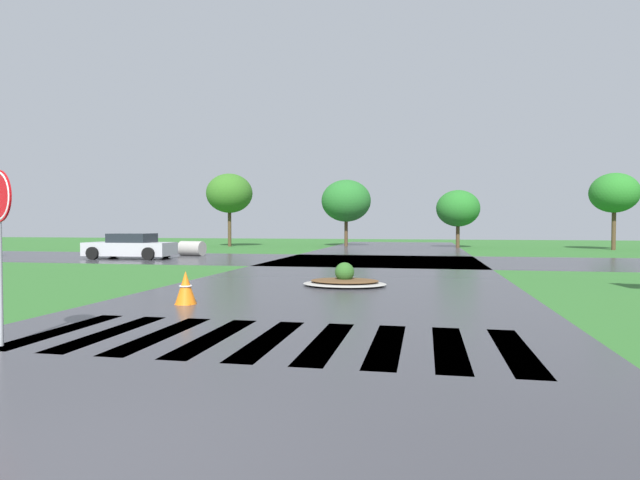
# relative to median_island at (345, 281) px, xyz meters

# --- Properties ---
(asphalt_roadway) EXTENTS (9.88, 80.00, 0.01)m
(asphalt_roadway) POSITION_rel_median_island_xyz_m (-0.08, -1.96, -0.14)
(asphalt_roadway) COLOR #35353A
(asphalt_roadway) RESTS_ON ground
(asphalt_cross_road) EXTENTS (90.00, 8.89, 0.01)m
(asphalt_cross_road) POSITION_rel_median_island_xyz_m (-0.08, 10.76, -0.14)
(asphalt_cross_road) COLOR #35353A
(asphalt_cross_road) RESTS_ON ground
(crosswalk_stripes) EXTENTS (7.65, 2.95, 0.01)m
(crosswalk_stripes) POSITION_rel_median_island_xyz_m (-0.08, -7.28, -0.14)
(crosswalk_stripes) COLOR white
(crosswalk_stripes) RESTS_ON ground
(median_island) EXTENTS (2.41, 1.86, 0.68)m
(median_island) POSITION_rel_median_island_xyz_m (0.00, 0.00, 0.00)
(median_island) COLOR #9E9B93
(median_island) RESTS_ON ground
(car_dark_suv) EXTENTS (4.48, 2.20, 1.30)m
(car_dark_suv) POSITION_rel_median_island_xyz_m (-12.61, 9.75, 0.47)
(car_dark_suv) COLOR #B7B7BF
(car_dark_suv) RESTS_ON ground
(drainage_pipe_stack) EXTENTS (1.55, 1.08, 0.82)m
(drainage_pipe_stack) POSITION_rel_median_island_xyz_m (-10.63, 12.81, 0.27)
(drainage_pipe_stack) COLOR #9E9B93
(drainage_pipe_stack) RESTS_ON ground
(traffic_cone) EXTENTS (0.47, 0.47, 0.74)m
(traffic_cone) POSITION_rel_median_island_xyz_m (-2.94, -4.17, 0.22)
(traffic_cone) COLOR orange
(traffic_cone) RESTS_ON ground
(background_treeline) EXTENTS (41.40, 6.27, 5.84)m
(background_treeline) POSITION_rel_median_island_xyz_m (4.42, 26.12, 3.70)
(background_treeline) COLOR #4C3823
(background_treeline) RESTS_ON ground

